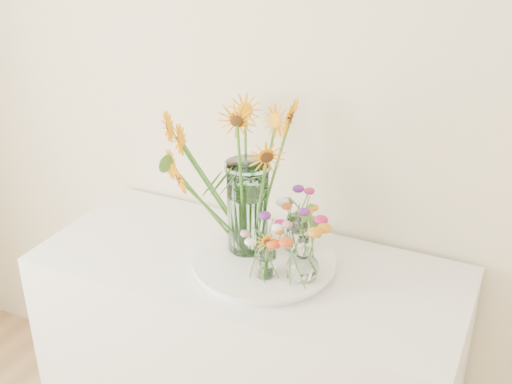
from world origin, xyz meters
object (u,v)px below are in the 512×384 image
Objects in this scene: tray at (264,263)px; small_vase_a at (266,261)px; small_vase_b at (303,259)px; counter at (249,370)px; mason_jar at (248,207)px; small_vase_c at (297,234)px.

tray is 0.11m from small_vase_a.
small_vase_b is at bearing -17.64° from tray.
counter is 0.63m from mason_jar.
mason_jar is at bearing 158.46° from small_vase_b.
mason_jar is 2.85× the size of small_vase_a.
small_vase_b is (0.11, 0.03, 0.02)m from small_vase_a.
tray is (0.05, 0.00, 0.46)m from counter.
small_vase_b reaches higher than tray.
small_vase_c is at bearing 117.91° from small_vase_b.
small_vase_c is (0.15, 0.06, -0.09)m from mason_jar.
small_vase_c reaches higher than counter.
small_vase_b is 0.17m from small_vase_c.
tray is 0.19m from mason_jar.
counter is 0.56m from small_vase_c.
mason_jar is 2.17× the size of small_vase_b.
tray is at bearing -124.26° from small_vase_c.
mason_jar is at bearing 151.51° from tray.
small_vase_b is at bearing -21.54° from mason_jar.
small_vase_a is 0.19m from small_vase_c.
tray reaches higher than counter.
mason_jar is (-0.02, 0.04, 0.63)m from counter.
small_vase_a is at bearing -161.92° from small_vase_b.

